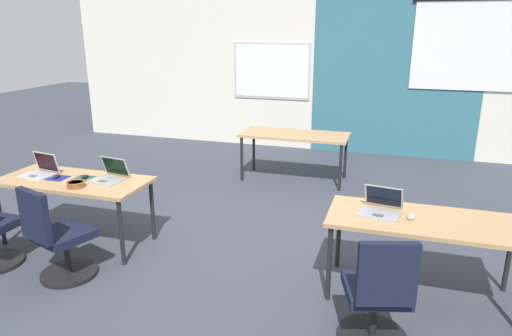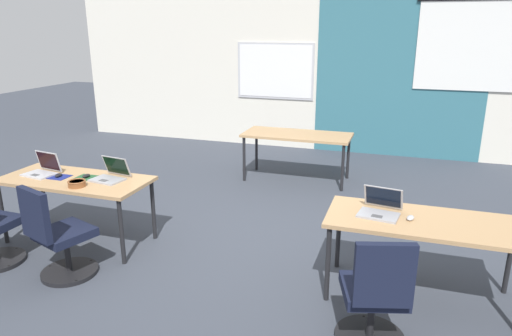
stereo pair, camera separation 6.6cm
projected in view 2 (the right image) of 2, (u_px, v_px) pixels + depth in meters
name	position (u px, v px, depth m)	size (l,w,h in m)	color
ground_plane	(250.00, 239.00, 5.10)	(24.00, 24.00, 0.00)	#383D47
back_wall_assembly	(326.00, 74.00, 8.48)	(10.00, 0.27, 2.80)	silver
desk_near_left	(75.00, 184.00, 4.89)	(1.60, 0.70, 0.72)	tan
desk_near_right	(424.00, 227.00, 3.84)	(1.60, 0.70, 0.72)	tan
desk_far_center	(297.00, 138.00, 6.90)	(1.60, 0.70, 0.72)	tan
laptop_near_left_inner	(110.00, 175.00, 4.83)	(0.37, 0.35, 0.23)	#9E9EA3
mousepad_near_left_inner	(86.00, 178.00, 4.89)	(0.22, 0.19, 0.00)	#23512D
mouse_near_left_inner	(86.00, 176.00, 4.89)	(0.06, 0.10, 0.03)	black
chair_near_left_inner	(58.00, 240.00, 4.23)	(0.56, 0.61, 0.92)	black
laptop_near_left_end	(42.00, 170.00, 5.00)	(0.37, 0.33, 0.23)	#B7B7BC
mousepad_near_left_end	(59.00, 177.00, 4.91)	(0.22, 0.19, 0.00)	navy
mouse_near_left_end	(59.00, 175.00, 4.91)	(0.06, 0.10, 0.03)	black
laptop_near_right_inner	(380.00, 209.00, 3.94)	(0.37, 0.36, 0.22)	#9E9EA3
mouse_near_right_inner	(410.00, 218.00, 3.83)	(0.08, 0.11, 0.03)	#B2B2B7
chair_near_right_inner	(375.00, 301.00, 3.30)	(0.55, 0.60, 0.92)	black
snack_bowl	(77.00, 183.00, 4.61)	(0.18, 0.18, 0.06)	brown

